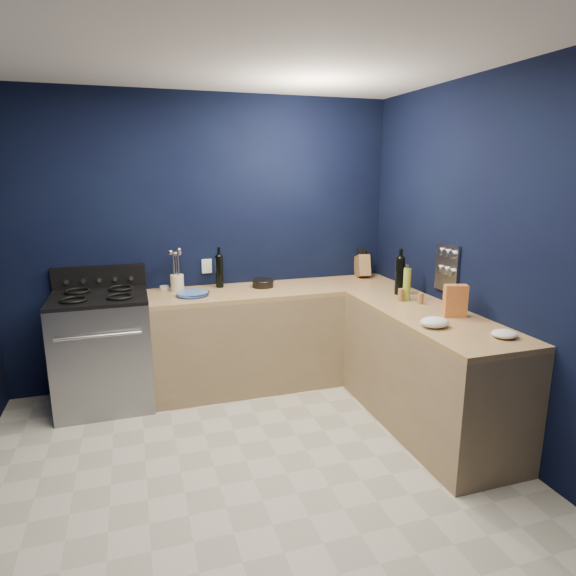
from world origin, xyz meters
name	(u,v)px	position (x,y,z in m)	size (l,w,h in m)	color
floor	(254,481)	(0.00, 0.00, -0.01)	(3.50, 3.50, 0.02)	#B4B09D
ceiling	(246,37)	(0.00, 0.00, 2.61)	(3.50, 3.50, 0.02)	silver
wall_back	(205,242)	(0.00, 1.76, 1.30)	(3.50, 0.02, 2.60)	black
wall_right	(500,265)	(1.76, 0.00, 1.30)	(0.02, 3.50, 2.60)	black
wall_front	(413,429)	(0.00, -1.76, 1.30)	(3.50, 0.02, 2.60)	black
cab_back	(279,337)	(0.60, 1.44, 0.43)	(2.30, 0.63, 0.86)	#8B7351
top_back	(279,290)	(0.60, 1.44, 0.88)	(2.30, 0.63, 0.04)	brown
cab_right	(427,373)	(1.44, 0.29, 0.43)	(0.63, 1.67, 0.86)	#8B7351
top_right	(431,317)	(1.44, 0.29, 0.88)	(0.63, 1.67, 0.04)	brown
gas_range	(104,352)	(-0.93, 1.42, 0.46)	(0.76, 0.66, 0.92)	gray
oven_door	(102,367)	(-0.93, 1.10, 0.45)	(0.59, 0.02, 0.42)	black
cooktop	(98,297)	(-0.93, 1.42, 0.94)	(0.76, 0.66, 0.03)	black
backguard	(99,277)	(-0.93, 1.72, 1.04)	(0.76, 0.06, 0.20)	black
spice_panel	(447,268)	(1.74, 0.55, 1.18)	(0.02, 0.28, 0.38)	gray
wall_outlet	(207,266)	(0.00, 1.74, 1.08)	(0.09, 0.02, 0.13)	white
plate_stack	(192,294)	(-0.18, 1.38, 0.92)	(0.27, 0.27, 0.03)	#3457A9
ramekin	(164,288)	(-0.39, 1.69, 0.92)	(0.08, 0.08, 0.03)	white
utensil_crock	(177,283)	(-0.29, 1.59, 0.97)	(0.12, 0.12, 0.15)	#F5EFC7
wine_bottle_back	(219,272)	(0.10, 1.62, 1.04)	(0.07, 0.07, 0.29)	black
lemon_basket	(263,283)	(0.47, 1.51, 0.94)	(0.19, 0.19, 0.07)	black
knife_block	(362,266)	(1.53, 1.65, 1.01)	(0.12, 0.19, 0.21)	brown
wine_bottle_right	(400,276)	(1.52, 0.90, 1.06)	(0.08, 0.08, 0.31)	black
oil_bottle	(407,284)	(1.47, 0.70, 1.03)	(0.06, 0.06, 0.26)	#96AA32
spice_jar_near	(401,295)	(1.41, 0.68, 0.95)	(0.05, 0.05, 0.10)	olive
spice_jar_far	(421,298)	(1.52, 0.56, 0.94)	(0.05, 0.05, 0.09)	olive
crouton_bag	(455,301)	(1.56, 0.18, 1.02)	(0.16, 0.07, 0.24)	#A42530
towel_front	(434,322)	(1.27, 0.01, 0.93)	(0.20, 0.17, 0.07)	white
towel_end	(504,334)	(1.57, -0.32, 0.92)	(0.16, 0.15, 0.05)	white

